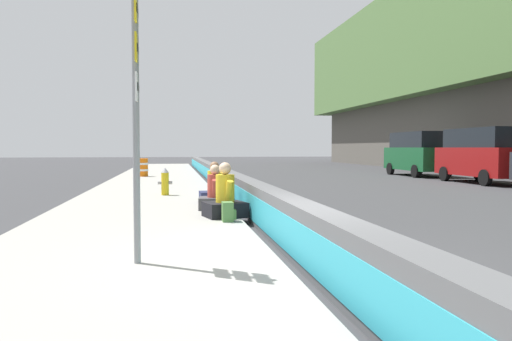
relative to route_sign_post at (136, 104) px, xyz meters
name	(u,v)px	position (x,y,z in m)	size (l,w,h in m)	color
ground_plane	(310,266)	(0.03, -2.35, -2.23)	(160.00, 160.00, 0.00)	#353538
sidewalk_strip	(115,269)	(0.03, 0.30, -2.16)	(80.00, 4.40, 0.14)	gray
jersey_barrier	(309,236)	(0.03, -2.35, -1.81)	(76.00, 0.45, 0.85)	#545456
route_sign_post	(136,104)	(0.00, 0.00, 0.00)	(0.44, 0.09, 3.60)	gray
fire_hydrant	(165,181)	(9.37, -0.21, -1.65)	(0.26, 0.46, 0.88)	gold
seated_person_foreground	(225,200)	(4.12, -1.59, -1.72)	(0.92, 1.01, 1.20)	black
seated_person_middle	(215,195)	(5.51, -1.49, -1.75)	(0.75, 0.86, 1.10)	#424247
seated_person_rear	(215,190)	(7.01, -1.60, -1.74)	(0.73, 0.84, 1.13)	#23284C
backpack	(228,212)	(3.46, -1.58, -1.90)	(0.32, 0.28, 0.40)	#4C7A3D
construction_barrel	(143,167)	(19.93, 1.09, -1.61)	(0.54, 0.54, 0.95)	orange
parked_car_fourth	(483,154)	(14.21, -14.69, -0.88)	(5.12, 2.14, 2.56)	maroon
parked_car_midline	(418,153)	(20.15, -14.57, -0.88)	(5.13, 2.15, 2.56)	#145128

